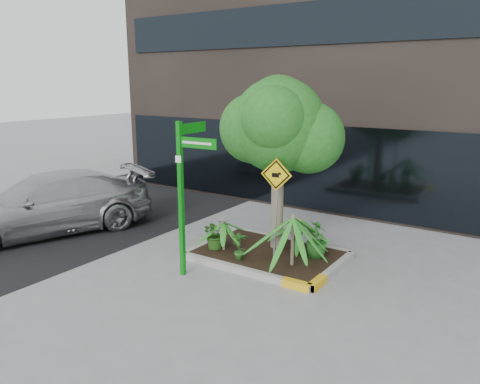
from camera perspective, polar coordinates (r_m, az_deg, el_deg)
The scene contains 14 objects.
ground at distance 10.76m, azimuth 1.67°, elevation -8.31°, with size 80.00×80.00×0.00m, color gray.
asphalt_road at distance 15.06m, azimuth -19.82°, elevation -2.72°, with size 7.00×80.00×0.01m, color black.
planter at distance 10.83m, azimuth 3.50°, elevation -7.61°, with size 3.35×2.36×0.15m.
tree at distance 10.59m, azimuth 4.78°, elevation 8.10°, with size 2.75×2.44×4.12m.
palm_front at distance 9.83m, azimuth 6.50°, elevation -3.10°, with size 1.27×1.27×1.41m.
palm_left at distance 10.79m, azimuth -2.03°, elevation -3.76°, with size 0.78×0.78×0.87m.
palm_back at distance 10.89m, azimuth 7.38°, elevation -3.33°, with size 0.86×0.86×0.96m.
parked_car at distance 13.46m, azimuth -22.42°, elevation -1.33°, with size 2.22×5.45×1.58m, color #ADACB1.
shrub_a at distance 10.95m, azimuth -2.95°, elevation -5.05°, with size 0.66×0.66×0.74m, color #2B5E1B.
shrub_b at distance 10.53m, azimuth 9.35°, elevation -5.64°, with size 0.48×0.48×0.85m, color #1F5E1C.
shrub_c at distance 10.24m, azimuth -0.04°, elevation -6.57°, with size 0.35×0.35×0.67m, color #26611E.
shrub_d at distance 11.26m, azimuth 6.89°, elevation -4.74°, with size 0.38×0.38×0.69m, color #1A5A1B.
street_sign_post at distance 9.50m, azimuth -6.73°, elevation 1.20°, with size 0.95×0.94×3.21m.
cattle_sign at distance 9.92m, azimuth 4.44°, elevation -0.05°, with size 0.69×0.24×2.26m.
Camera 1 is at (5.28, -8.49, 3.98)m, focal length 35.00 mm.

